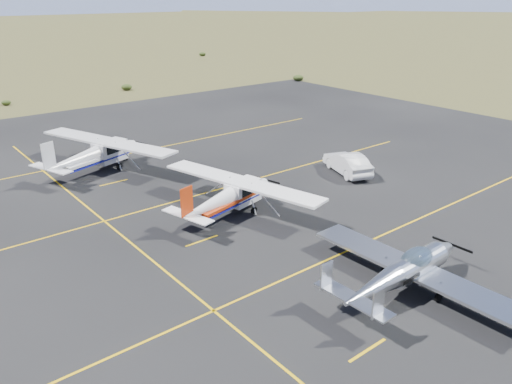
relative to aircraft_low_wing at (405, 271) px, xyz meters
name	(u,v)px	position (x,y,z in m)	size (l,w,h in m)	color
ground	(349,282)	(-1.17, 2.00, -1.07)	(1600.00, 1600.00, 0.00)	#383D1C
apron	(253,228)	(-1.17, 9.00, -1.07)	(72.00, 72.00, 0.02)	black
aircraft_low_wing	(405,271)	(0.00, 0.00, 0.00)	(7.35, 10.27, 2.24)	silver
aircraft_cessna	(229,196)	(-1.13, 11.25, 0.16)	(7.13, 10.96, 2.78)	white
aircraft_plain	(95,153)	(-4.13, 23.48, 0.30)	(8.48, 11.98, 3.08)	silver
sedan	(347,163)	(9.73, 11.87, -0.29)	(1.63, 4.67, 1.54)	silver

